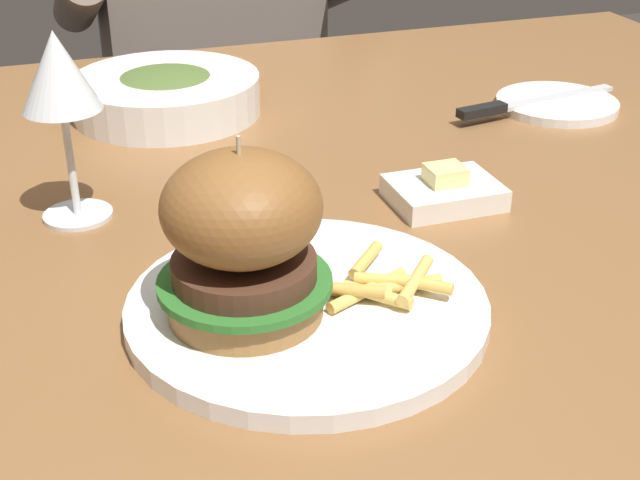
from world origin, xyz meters
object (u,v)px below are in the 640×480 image
soup_bowl (167,93)px  diner_person (215,101)px  wine_glass (59,79)px  bread_plate (557,104)px  butter_dish (444,191)px  burger_sandwich (243,237)px  main_plate (307,308)px  table_knife (523,103)px

soup_bowl → diner_person: diner_person is taller
wine_glass → bread_plate: size_ratio=1.18×
butter_dish → soup_bowl: soup_bowl is taller
bread_plate → soup_bowl: soup_bowl is taller
burger_sandwich → soup_bowl: burger_sandwich is taller
bread_plate → soup_bowl: (-0.43, 0.13, 0.02)m
bread_plate → diner_person: diner_person is taller
wine_glass → butter_dish: 0.35m
main_plate → table_knife: 0.49m
table_knife → diner_person: size_ratio=0.19×
burger_sandwich → bread_plate: burger_sandwich is taller
soup_bowl → diner_person: bearing=72.6°
soup_bowl → wine_glass: bearing=-117.1°
bread_plate → diner_person: (-0.27, 0.66, -0.18)m
main_plate → table_knife: table_knife is taller
main_plate → diner_person: diner_person is taller
main_plate → butter_dish: bearing=38.6°
butter_dish → soup_bowl: bearing=121.5°
wine_glass → butter_dish: bearing=-13.7°
bread_plate → butter_dish: 0.31m
table_knife → butter_dish: size_ratio=2.27×
table_knife → burger_sandwich: bearing=-141.4°
wine_glass → soup_bowl: (0.12, 0.24, -0.10)m
table_knife → butter_dish: 0.26m
bread_plate → table_knife: size_ratio=0.64×
bread_plate → main_plate: bearing=-141.3°
main_plate → diner_person: size_ratio=0.22×
butter_dish → burger_sandwich: bearing=-147.1°
wine_glass → diner_person: bearing=69.4°
burger_sandwich → wine_glass: bearing=113.3°
bread_plate → butter_dish: size_ratio=1.46×
diner_person → wine_glass: bearing=-110.6°
butter_dish → diner_person: size_ratio=0.08×
wine_glass → bread_plate: bearing=11.6°
burger_sandwich → soup_bowl: size_ratio=0.62×
wine_glass → bread_plate: 0.58m
burger_sandwich → table_knife: burger_sandwich is taller
bread_plate → diner_person: size_ratio=0.12×
butter_dish → diner_person: diner_person is taller
burger_sandwich → bread_plate: 0.58m
diner_person → butter_dish: bearing=-88.1°
main_plate → soup_bowl: size_ratio=1.23×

